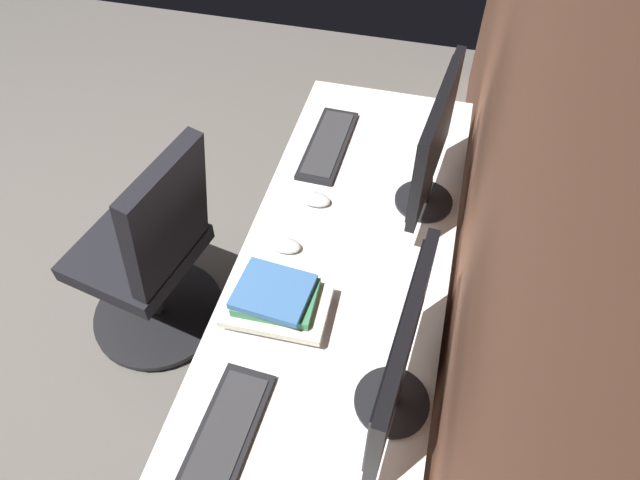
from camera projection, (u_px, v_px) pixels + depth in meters
name	position (u px, v px, depth m)	size (l,w,h in m)	color
wall_back	(521.00, 159.00, 1.30)	(4.62, 0.10, 2.60)	brown
desk	(335.00, 302.00, 1.82)	(2.10, 0.67, 0.73)	white
drawer_pedestal	(342.00, 351.00, 2.06)	(0.40, 0.51, 0.69)	white
monitor_primary	(400.00, 358.00, 1.34)	(0.52, 0.20, 0.42)	black
monitor_secondary	(434.00, 144.00, 1.81)	(0.51, 0.20, 0.46)	black
keyboard_main	(221.00, 443.00, 1.45)	(0.43, 0.16, 0.02)	black
keyboard_spare	(328.00, 144.00, 2.19)	(0.42, 0.15, 0.02)	black
mouse_main	(285.00, 245.00, 1.86)	(0.06, 0.10, 0.03)	silver
mouse_spare	(315.00, 199.00, 1.99)	(0.06, 0.10, 0.03)	silver
book_stack_near	(278.00, 300.00, 1.67)	(0.22, 0.30, 0.11)	black
office_chair	(152.00, 259.00, 2.19)	(0.56, 0.59, 0.97)	black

